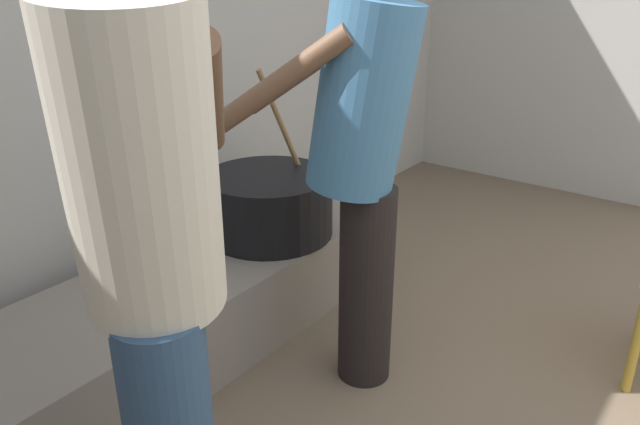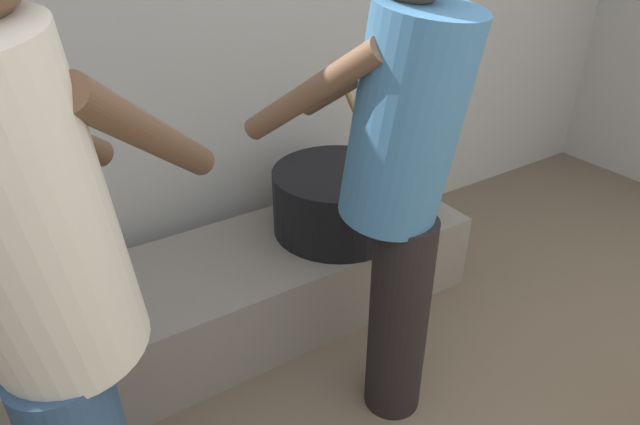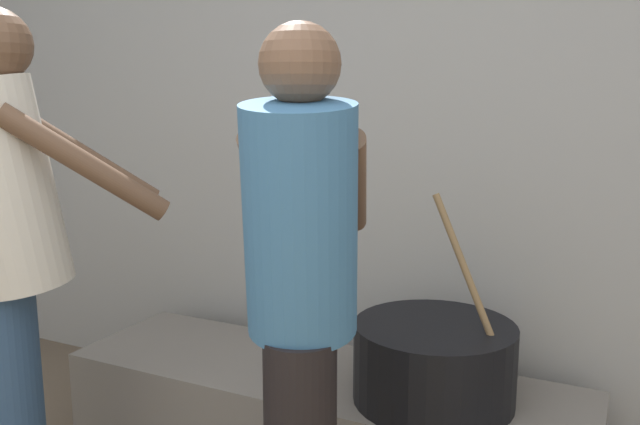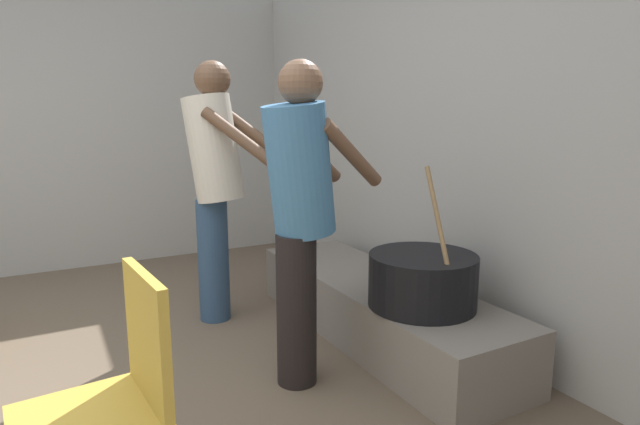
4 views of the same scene
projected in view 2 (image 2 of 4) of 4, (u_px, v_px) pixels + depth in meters
block_enclosure_rear at (204, 3)px, 2.23m from camera, size 5.64×0.20×2.48m
hearth_ledge at (244, 291)px, 2.30m from camera, size 2.02×0.60×0.35m
cooking_pot_main at (338, 200)px, 2.34m from camera, size 0.56×0.56×0.73m
cook_in_blue_shirt at (401, 175)px, 1.60m from camera, size 0.54×0.73×1.59m
cook_in_cream_shirt at (47, 298)px, 1.03m from camera, size 0.70×0.71×1.66m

